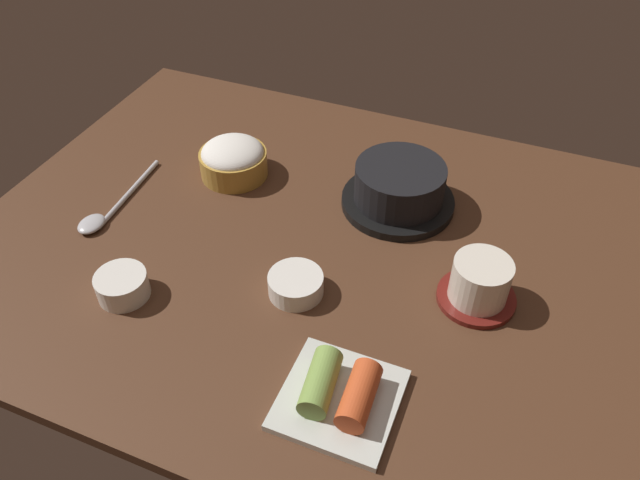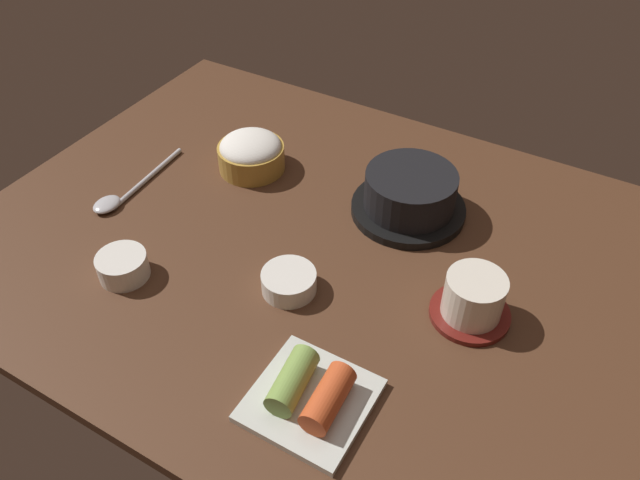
# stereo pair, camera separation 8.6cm
# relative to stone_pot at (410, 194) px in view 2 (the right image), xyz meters

# --- Properties ---
(dining_table) EXTENTS (1.00, 0.76, 0.02)m
(dining_table) POSITION_rel_stone_pot_xyz_m (-0.09, -0.13, -0.04)
(dining_table) COLOR #4C2D1C
(dining_table) RESTS_ON ground
(stone_pot) EXTENTS (0.18, 0.18, 0.07)m
(stone_pot) POSITION_rel_stone_pot_xyz_m (0.00, 0.00, 0.00)
(stone_pot) COLOR black
(stone_pot) RESTS_ON dining_table
(rice_bowl) EXTENTS (0.11, 0.11, 0.06)m
(rice_bowl) POSITION_rel_stone_pot_xyz_m (-0.27, -0.02, -0.00)
(rice_bowl) COLOR #B78C38
(rice_bowl) RESTS_ON dining_table
(tea_cup_with_saucer) EXTENTS (0.10, 0.10, 0.07)m
(tea_cup_with_saucer) POSITION_rel_stone_pot_xyz_m (0.15, -0.15, -0.00)
(tea_cup_with_saucer) COLOR maroon
(tea_cup_with_saucer) RESTS_ON dining_table
(banchan_cup_center) EXTENTS (0.07, 0.07, 0.03)m
(banchan_cup_center) POSITION_rel_stone_pot_xyz_m (-0.07, -0.23, -0.02)
(banchan_cup_center) COLOR white
(banchan_cup_center) RESTS_ON dining_table
(kimchi_plate) EXTENTS (0.13, 0.13, 0.04)m
(kimchi_plate) POSITION_rel_stone_pot_xyz_m (0.04, -0.37, -0.02)
(kimchi_plate) COLOR silver
(kimchi_plate) RESTS_ON dining_table
(side_bowl_near) EXTENTS (0.07, 0.07, 0.03)m
(side_bowl_near) POSITION_rel_stone_pot_xyz_m (-0.28, -0.32, -0.02)
(side_bowl_near) COLOR white
(side_bowl_near) RESTS_ON dining_table
(spoon) EXTENTS (0.04, 0.20, 0.01)m
(spoon) POSITION_rel_stone_pot_xyz_m (-0.41, -0.19, -0.03)
(spoon) COLOR #B7B7BC
(spoon) RESTS_ON dining_table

